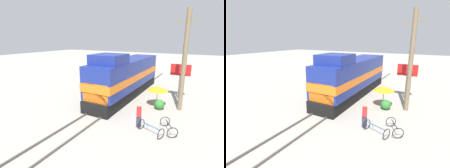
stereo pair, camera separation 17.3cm
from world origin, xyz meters
TOP-DOWN VIEW (x-y plane):
  - ground_plane at (0.00, 0.00)m, footprint 120.00×120.00m
  - rail_near at (-0.72, 0.00)m, footprint 0.08×33.96m
  - rail_far at (0.72, 0.00)m, footprint 0.08×33.96m
  - locomotive at (0.00, 2.58)m, footprint 2.93×13.12m
  - utility_pole at (5.94, 1.33)m, footprint 1.80×0.39m
  - vendor_umbrella at (3.94, 1.04)m, footprint 1.89×1.89m
  - billboard_sign at (5.32, 4.55)m, footprint 2.00×0.12m
  - shrub_cluster at (4.32, 0.57)m, footprint 0.91×0.91m
  - person_bystander at (3.86, -3.48)m, footprint 0.34×0.34m
  - bicycle at (4.88, -3.91)m, footprint 1.86×1.31m
  - bicycle_spare at (5.88, -3.06)m, footprint 1.45×1.77m

SIDE VIEW (x-z plane):
  - ground_plane at x=0.00m, z-range 0.00..0.00m
  - rail_near at x=-0.72m, z-range 0.00..0.15m
  - rail_far at x=0.72m, z-range 0.00..0.15m
  - bicycle at x=4.88m, z-range 0.01..0.73m
  - bicycle_spare at x=5.88m, z-range 0.01..0.75m
  - shrub_cluster at x=4.32m, z-range 0.00..0.91m
  - person_bystander at x=3.86m, z-range 0.09..1.91m
  - vendor_umbrella at x=3.94m, z-range 0.79..2.79m
  - locomotive at x=0.00m, z-range -0.30..4.59m
  - billboard_sign at x=5.32m, z-range 0.95..4.60m
  - utility_pole at x=5.94m, z-range 0.07..8.65m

